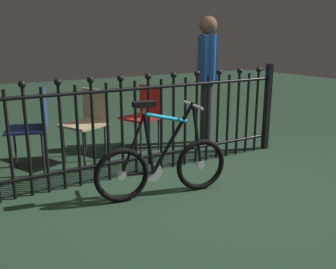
{
  "coord_description": "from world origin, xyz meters",
  "views": [
    {
      "loc": [
        -1.95,
        -2.82,
        1.48
      ],
      "look_at": [
        -0.14,
        0.21,
        0.55
      ],
      "focal_mm": 40.05,
      "sensor_mm": 36.0,
      "label": 1
    }
  ],
  "objects_px": {
    "person_visitor": "(207,69)",
    "bicycle": "(163,164)",
    "chair_navy": "(34,122)",
    "chair_red": "(145,112)",
    "chair_tan": "(89,118)"
  },
  "relations": [
    {
      "from": "chair_navy",
      "to": "chair_red",
      "type": "bearing_deg",
      "value": 5.07
    },
    {
      "from": "chair_red",
      "to": "person_visitor",
      "type": "relative_size",
      "value": 0.49
    },
    {
      "from": "bicycle",
      "to": "person_visitor",
      "type": "distance_m",
      "value": 2.03
    },
    {
      "from": "bicycle",
      "to": "chair_navy",
      "type": "bearing_deg",
      "value": 123.5
    },
    {
      "from": "chair_tan",
      "to": "chair_red",
      "type": "bearing_deg",
      "value": 4.77
    },
    {
      "from": "chair_tan",
      "to": "person_visitor",
      "type": "distance_m",
      "value": 1.74
    },
    {
      "from": "chair_red",
      "to": "person_visitor",
      "type": "height_order",
      "value": "person_visitor"
    },
    {
      "from": "bicycle",
      "to": "person_visitor",
      "type": "relative_size",
      "value": 0.75
    },
    {
      "from": "bicycle",
      "to": "chair_red",
      "type": "distance_m",
      "value": 1.56
    },
    {
      "from": "person_visitor",
      "to": "bicycle",
      "type": "bearing_deg",
      "value": -138.77
    },
    {
      "from": "bicycle",
      "to": "chair_tan",
      "type": "xyz_separation_m",
      "value": [
        -0.23,
        1.38,
        0.21
      ]
    },
    {
      "from": "chair_tan",
      "to": "chair_navy",
      "type": "relative_size",
      "value": 0.94
    },
    {
      "from": "chair_navy",
      "to": "person_visitor",
      "type": "bearing_deg",
      "value": -1.8
    },
    {
      "from": "person_visitor",
      "to": "chair_red",
      "type": "bearing_deg",
      "value": 166.88
    },
    {
      "from": "chair_tan",
      "to": "chair_navy",
      "type": "distance_m",
      "value": 0.64
    }
  ]
}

